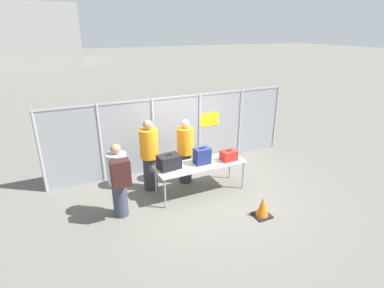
% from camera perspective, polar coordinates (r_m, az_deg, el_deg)
% --- Properties ---
extents(ground_plane, '(120.00, 120.00, 0.00)m').
position_cam_1_polar(ground_plane, '(7.50, 2.45, -9.20)').
color(ground_plane, '#605E56').
extents(fence_section, '(7.12, 0.07, 2.08)m').
position_cam_1_polar(fence_section, '(8.49, -2.83, 2.58)').
color(fence_section, '#9EA0A5').
rests_on(fence_section, ground_plane).
extents(inspection_table, '(2.19, 0.74, 0.76)m').
position_cam_1_polar(inspection_table, '(7.21, 1.64, -4.17)').
color(inspection_table, '#B2B2AD').
rests_on(inspection_table, ground_plane).
extents(suitcase_black, '(0.54, 0.41, 0.35)m').
position_cam_1_polar(suitcase_black, '(6.91, -4.40, -3.42)').
color(suitcase_black, black).
rests_on(suitcase_black, inspection_table).
extents(suitcase_navy, '(0.38, 0.27, 0.41)m').
position_cam_1_polar(suitcase_navy, '(7.14, 1.93, -2.28)').
color(suitcase_navy, navy).
rests_on(suitcase_navy, inspection_table).
extents(suitcase_red, '(0.39, 0.30, 0.27)m').
position_cam_1_polar(suitcase_red, '(7.39, 7.00, -2.18)').
color(suitcase_red, red).
rests_on(suitcase_red, inspection_table).
extents(traveler_hooded, '(0.41, 0.63, 1.65)m').
position_cam_1_polar(traveler_hooded, '(6.37, -13.78, -6.41)').
color(traveler_hooded, '#383D4C').
rests_on(traveler_hooded, ground_plane).
extents(security_worker_near, '(0.42, 0.42, 1.71)m').
position_cam_1_polar(security_worker_near, '(7.63, -1.28, -1.24)').
color(security_worker_near, '#2D2D33').
rests_on(security_worker_near, ground_plane).
extents(security_worker_far, '(0.45, 0.45, 1.80)m').
position_cam_1_polar(security_worker_far, '(7.34, -8.12, -1.98)').
color(security_worker_far, '#2D2D33').
rests_on(security_worker_far, ground_plane).
extents(utility_trailer, '(3.65, 2.31, 0.77)m').
position_cam_1_polar(utility_trailer, '(10.97, 3.59, 3.39)').
color(utility_trailer, silver).
rests_on(utility_trailer, ground_plane).
extents(distant_hangar, '(13.25, 12.22, 6.29)m').
position_cam_1_polar(distant_hangar, '(41.70, -30.88, 17.53)').
color(distant_hangar, '#999993').
rests_on(distant_hangar, ground_plane).
extents(traffic_cone, '(0.36, 0.36, 0.45)m').
position_cam_1_polar(traffic_cone, '(6.72, 13.28, -11.73)').
color(traffic_cone, black).
rests_on(traffic_cone, ground_plane).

